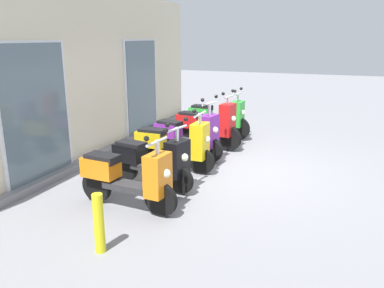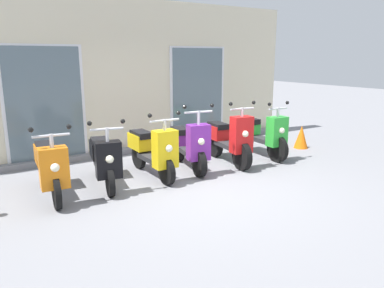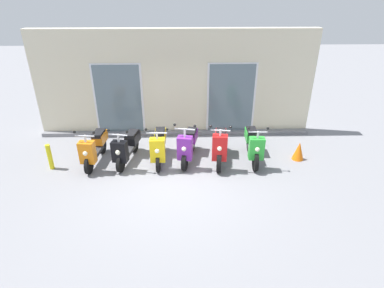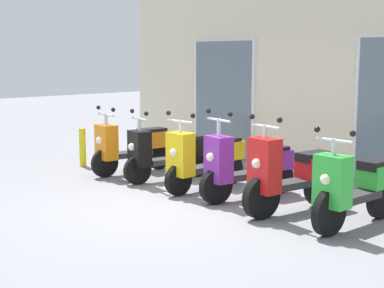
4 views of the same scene
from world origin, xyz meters
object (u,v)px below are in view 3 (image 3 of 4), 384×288
object	(u,v)px
scooter_green	(253,144)
curb_bollard	(50,157)
scooter_purple	(188,145)
scooter_yellow	(159,145)
scooter_orange	(94,147)
scooter_black	(127,146)
traffic_cone	(299,151)
scooter_red	(220,146)

from	to	relation	value
scooter_green	curb_bollard	world-z (taller)	scooter_green
scooter_purple	curb_bollard	bearing A→B (deg)	-174.13
scooter_purple	scooter_yellow	bearing A→B (deg)	-175.89
scooter_orange	scooter_purple	bearing A→B (deg)	2.33
scooter_black	scooter_yellow	xyz separation A→B (m)	(0.87, -0.01, 0.03)
traffic_cone	scooter_purple	bearing A→B (deg)	179.29
curb_bollard	traffic_cone	distance (m)	6.69
scooter_purple	curb_bollard	world-z (taller)	scooter_purple
scooter_red	scooter_green	world-z (taller)	scooter_red
scooter_purple	scooter_green	size ratio (longest dim) A/B	0.98
scooter_black	scooter_yellow	world-z (taller)	scooter_yellow
scooter_purple	curb_bollard	distance (m)	3.64
scooter_orange	scooter_red	size ratio (longest dim) A/B	0.98
scooter_yellow	scooter_green	size ratio (longest dim) A/B	0.97
scooter_yellow	curb_bollard	distance (m)	2.86
scooter_red	scooter_orange	bearing A→B (deg)	179.60
scooter_yellow	scooter_black	bearing A→B (deg)	179.03
scooter_black	scooter_yellow	distance (m)	0.87
scooter_purple	scooter_green	world-z (taller)	scooter_purple
scooter_black	scooter_yellow	bearing A→B (deg)	-0.97
scooter_green	traffic_cone	world-z (taller)	scooter_green
scooter_yellow	scooter_orange	bearing A→B (deg)	-178.48
scooter_green	curb_bollard	size ratio (longest dim) A/B	2.29
scooter_purple	scooter_red	xyz separation A→B (m)	(0.85, -0.13, 0.02)
curb_bollard	scooter_orange	bearing A→B (deg)	13.70
scooter_black	curb_bollard	bearing A→B (deg)	-170.45
scooter_purple	traffic_cone	distance (m)	3.06
scooter_yellow	curb_bollard	bearing A→B (deg)	-173.64
scooter_orange	curb_bollard	distance (m)	1.15
scooter_orange	scooter_yellow	world-z (taller)	scooter_yellow
scooter_yellow	scooter_purple	world-z (taller)	scooter_purple
traffic_cone	scooter_green	bearing A→B (deg)	-178.51
scooter_green	curb_bollard	xyz separation A→B (m)	(-5.38, -0.30, -0.14)
scooter_red	traffic_cone	bearing A→B (deg)	2.29
scooter_yellow	traffic_cone	bearing A→B (deg)	0.28
scooter_yellow	scooter_purple	size ratio (longest dim) A/B	0.99
traffic_cone	curb_bollard	bearing A→B (deg)	-177.13
scooter_black	traffic_cone	distance (m)	4.72
scooter_yellow	scooter_red	distance (m)	1.64
scooter_orange	scooter_red	bearing A→B (deg)	-0.40
scooter_purple	scooter_orange	bearing A→B (deg)	-177.67
scooter_orange	traffic_cone	size ratio (longest dim) A/B	3.01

